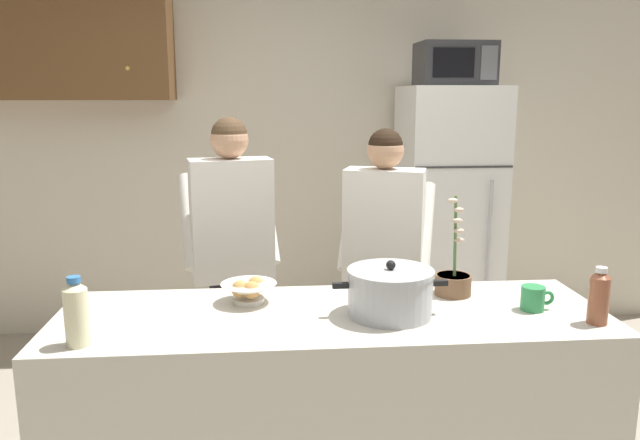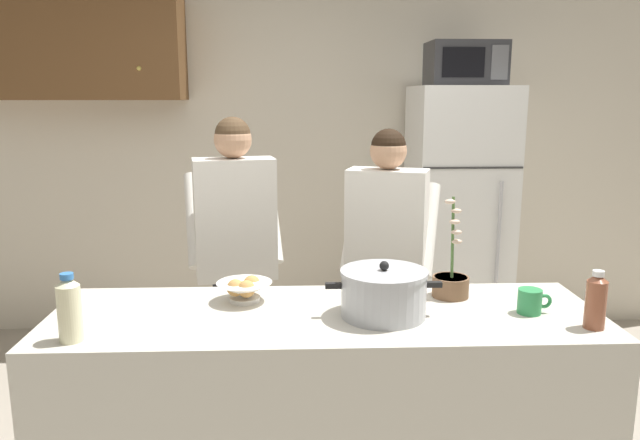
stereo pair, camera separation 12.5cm
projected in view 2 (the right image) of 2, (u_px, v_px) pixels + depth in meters
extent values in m
cube|color=beige|center=(310.00, 155.00, 4.52)|extent=(6.00, 0.12, 2.60)
cube|color=brown|center=(72.00, 49.00, 4.08)|extent=(1.47, 0.34, 0.67)
sphere|color=gold|center=(139.00, 68.00, 3.96)|extent=(0.03, 0.03, 0.03)
cube|color=beige|center=(326.00, 422.00, 2.43)|extent=(2.10, 0.68, 0.92)
cube|color=white|center=(457.00, 220.00, 4.20)|extent=(0.64, 0.64, 1.80)
cube|color=#333333|center=(473.00, 168.00, 3.80)|extent=(0.63, 0.01, 0.01)
cylinder|color=#B2B2B7|center=(498.00, 244.00, 3.88)|extent=(0.02, 0.02, 0.81)
cube|color=#2D2D30|center=(465.00, 64.00, 3.97)|extent=(0.48, 0.36, 0.28)
cube|color=black|center=(463.00, 62.00, 3.79)|extent=(0.26, 0.01, 0.18)
cube|color=#59595B|center=(500.00, 62.00, 3.79)|extent=(0.11, 0.01, 0.21)
cylinder|color=black|center=(252.00, 346.00, 3.33)|extent=(0.11, 0.11, 0.79)
cylinder|color=black|center=(225.00, 349.00, 3.29)|extent=(0.11, 0.11, 0.79)
cube|color=white|center=(235.00, 219.00, 3.17)|extent=(0.44, 0.28, 0.63)
sphere|color=tan|center=(233.00, 139.00, 3.09)|extent=(0.19, 0.19, 0.19)
sphere|color=#4C3823|center=(233.00, 135.00, 3.08)|extent=(0.18, 0.18, 0.18)
cylinder|color=white|center=(271.00, 216.00, 3.34)|extent=(0.15, 0.38, 0.48)
cylinder|color=white|center=(194.00, 220.00, 3.24)|extent=(0.15, 0.38, 0.48)
cylinder|color=#726656|center=(397.00, 355.00, 3.24)|extent=(0.11, 0.11, 0.77)
cylinder|color=#726656|center=(371.00, 352.00, 3.28)|extent=(0.11, 0.11, 0.77)
cube|color=white|center=(387.00, 228.00, 3.12)|extent=(0.44, 0.32, 0.61)
sphere|color=tan|center=(388.00, 151.00, 3.04)|extent=(0.19, 0.19, 0.19)
sphere|color=black|center=(388.00, 146.00, 3.04)|extent=(0.18, 0.18, 0.18)
cylinder|color=white|center=(429.00, 230.00, 3.19)|extent=(0.19, 0.37, 0.47)
cylinder|color=white|center=(354.00, 225.00, 3.30)|extent=(0.19, 0.37, 0.47)
cylinder|color=#ADAFB5|center=(384.00, 295.00, 2.29)|extent=(0.32, 0.32, 0.16)
cylinder|color=#ADAFB5|center=(384.00, 273.00, 2.27)|extent=(0.33, 0.33, 0.02)
sphere|color=black|center=(384.00, 266.00, 2.27)|extent=(0.04, 0.04, 0.04)
cube|color=black|center=(333.00, 286.00, 2.28)|extent=(0.06, 0.02, 0.02)
cube|color=black|center=(434.00, 284.00, 2.29)|extent=(0.06, 0.02, 0.02)
cylinder|color=#2D8C4C|center=(530.00, 301.00, 2.32)|extent=(0.09, 0.09, 0.10)
torus|color=#2D8C4C|center=(544.00, 301.00, 2.33)|extent=(0.06, 0.01, 0.06)
cylinder|color=white|center=(245.00, 299.00, 2.47)|extent=(0.12, 0.12, 0.02)
cone|color=white|center=(244.00, 290.00, 2.46)|extent=(0.22, 0.22, 0.06)
sphere|color=tan|center=(235.00, 288.00, 2.43)|extent=(0.07, 0.07, 0.07)
sphere|color=tan|center=(252.00, 284.00, 2.48)|extent=(0.07, 0.07, 0.07)
sphere|color=tan|center=(246.00, 289.00, 2.42)|extent=(0.07, 0.07, 0.07)
cylinder|color=beige|center=(70.00, 313.00, 2.05)|extent=(0.08, 0.08, 0.20)
cone|color=beige|center=(67.00, 281.00, 2.03)|extent=(0.08, 0.08, 0.03)
cylinder|color=#3372BF|center=(67.00, 276.00, 2.03)|extent=(0.04, 0.04, 0.02)
cylinder|color=brown|center=(596.00, 305.00, 2.17)|extent=(0.07, 0.07, 0.17)
cone|color=brown|center=(598.00, 278.00, 2.15)|extent=(0.07, 0.07, 0.03)
cylinder|color=white|center=(598.00, 273.00, 2.15)|extent=(0.04, 0.04, 0.02)
cylinder|color=brown|center=(450.00, 287.00, 2.52)|extent=(0.15, 0.15, 0.09)
cylinder|color=#38281E|center=(451.00, 278.00, 2.51)|extent=(0.14, 0.14, 0.01)
cylinder|color=#4C7238|center=(453.00, 237.00, 2.48)|extent=(0.01, 0.04, 0.33)
ellipsoid|color=beige|center=(457.00, 242.00, 2.48)|extent=(0.04, 0.03, 0.02)
ellipsoid|color=beige|center=(456.00, 232.00, 2.46)|extent=(0.04, 0.03, 0.02)
ellipsoid|color=beige|center=(455.00, 222.00, 2.46)|extent=(0.04, 0.03, 0.02)
ellipsoid|color=beige|center=(456.00, 211.00, 2.47)|extent=(0.04, 0.03, 0.02)
ellipsoid|color=beige|center=(450.00, 202.00, 2.44)|extent=(0.04, 0.03, 0.02)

